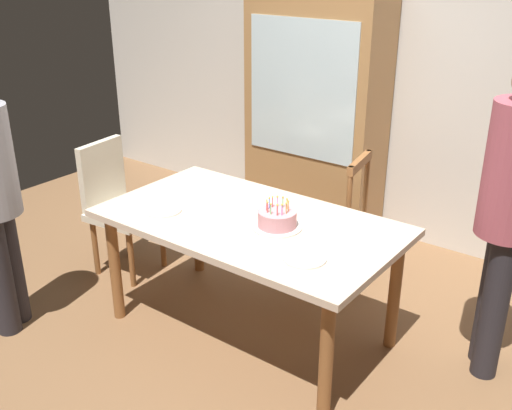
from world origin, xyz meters
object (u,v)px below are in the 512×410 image
at_px(plate_far_side, 260,203).
at_px(person_guest, 510,207).
at_px(china_cabinet, 315,116).
at_px(plate_near_guest, 305,258).
at_px(dining_table, 249,232).
at_px(chair_upholstered, 116,200).
at_px(plate_near_celebrant, 163,210).
at_px(birthday_cake, 277,220).
at_px(chair_spindle_back, 332,223).

bearing_deg(plate_far_side, person_guest, 12.68).
xyz_separation_m(plate_far_side, china_cabinet, (-0.44, 1.34, 0.19)).
distance_m(plate_near_guest, person_guest, 1.08).
height_order(dining_table, chair_upholstered, chair_upholstered).
bearing_deg(plate_far_side, chair_upholstered, -172.80).
distance_m(plate_far_side, chair_upholstered, 1.20).
distance_m(plate_near_celebrant, person_guest, 1.90).
xyz_separation_m(birthday_cake, plate_near_celebrant, (-0.67, -0.22, -0.04)).
bearing_deg(birthday_cake, china_cabinet, 114.91).
bearing_deg(china_cabinet, chair_spindle_back, -50.58).
distance_m(dining_table, china_cabinet, 1.67).
height_order(plate_far_side, china_cabinet, china_cabinet).
bearing_deg(chair_upholstered, plate_far_side, 7.20).
bearing_deg(plate_near_guest, china_cabinet, 120.45).
bearing_deg(chair_upholstered, person_guest, 10.17).
height_order(birthday_cake, plate_near_celebrant, birthday_cake).
bearing_deg(chair_upholstered, china_cabinet, 64.07).
bearing_deg(dining_table, china_cabinet, 108.69).
bearing_deg(dining_table, chair_spindle_back, 83.73).
xyz_separation_m(dining_table, china_cabinet, (-0.53, 1.56, 0.28)).
height_order(plate_near_celebrant, chair_spindle_back, chair_spindle_back).
bearing_deg(person_guest, plate_far_side, -167.32).
bearing_deg(dining_table, chair_upholstered, 176.78).
relative_size(plate_near_guest, china_cabinet, 0.12).
bearing_deg(plate_far_side, plate_near_guest, -35.80).
relative_size(dining_table, birthday_cake, 6.15).
relative_size(chair_upholstered, person_guest, 0.55).
bearing_deg(plate_near_celebrant, chair_spindle_back, 61.26).
relative_size(plate_near_celebrant, plate_far_side, 1.00).
distance_m(plate_near_celebrant, china_cabinet, 1.79).
bearing_deg(birthday_cake, plate_far_side, 142.47).
relative_size(plate_far_side, plate_near_guest, 1.00).
relative_size(dining_table, chair_upholstered, 1.81).
bearing_deg(plate_near_guest, chair_spindle_back, 112.64).
relative_size(birthday_cake, plate_far_side, 1.27).
relative_size(chair_spindle_back, chair_upholstered, 1.00).
xyz_separation_m(plate_near_celebrant, plate_far_side, (0.39, 0.43, 0.00)).
distance_m(dining_table, plate_near_celebrant, 0.53).
bearing_deg(dining_table, birthday_cake, 0.24).
distance_m(plate_far_side, person_guest, 1.40).
distance_m(chair_upholstered, person_guest, 2.60).
height_order(birthday_cake, chair_spindle_back, chair_spindle_back).
xyz_separation_m(birthday_cake, chair_spindle_back, (-0.11, 0.81, -0.35)).
height_order(birthday_cake, chair_upholstered, chair_upholstered).
xyz_separation_m(plate_near_celebrant, person_guest, (1.74, 0.74, 0.22)).
distance_m(plate_near_guest, chair_upholstered, 1.81).
bearing_deg(plate_near_celebrant, chair_upholstered, 159.66).
xyz_separation_m(person_guest, china_cabinet, (-1.79, 1.04, -0.03)).
distance_m(chair_spindle_back, chair_upholstered, 1.53).
bearing_deg(birthday_cake, person_guest, 25.95).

